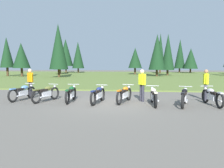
# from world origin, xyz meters

# --- Properties ---
(ground_plane) EXTENTS (140.00, 140.00, 0.00)m
(ground_plane) POSITION_xyz_m (0.00, 0.00, 0.00)
(ground_plane) COLOR #605B54
(grass_moorland) EXTENTS (80.00, 44.00, 0.10)m
(grass_moorland) POSITION_xyz_m (0.00, 26.74, 0.05)
(grass_moorland) COLOR #5B7033
(grass_moorland) RESTS_ON ground
(forest_treeline) EXTENTS (44.55, 27.91, 8.94)m
(forest_treeline) POSITION_xyz_m (1.15, 33.53, 4.20)
(forest_treeline) COLOR #47331E
(forest_treeline) RESTS_ON ground
(motorcycle_sky_blue) EXTENTS (0.68, 2.08, 0.88)m
(motorcycle_sky_blue) POSITION_xyz_m (-4.81, 0.28, 0.44)
(motorcycle_sky_blue) COLOR black
(motorcycle_sky_blue) RESTS_ON ground
(motorcycle_olive) EXTENTS (0.83, 2.04, 0.88)m
(motorcycle_olive) POSITION_xyz_m (-3.39, 0.05, 0.44)
(motorcycle_olive) COLOR black
(motorcycle_olive) RESTS_ON ground
(motorcycle_british_green) EXTENTS (0.62, 2.10, 0.88)m
(motorcycle_british_green) POSITION_xyz_m (-2.06, 0.05, 0.44)
(motorcycle_british_green) COLOR black
(motorcycle_british_green) RESTS_ON ground
(motorcycle_navy) EXTENTS (0.62, 2.09, 0.88)m
(motorcycle_navy) POSITION_xyz_m (-0.61, -0.14, 0.44)
(motorcycle_navy) COLOR black
(motorcycle_navy) RESTS_ON ground
(motorcycle_orange) EXTENTS (0.83, 2.04, 0.88)m
(motorcycle_orange) POSITION_xyz_m (0.68, 0.19, 0.44)
(motorcycle_orange) COLOR black
(motorcycle_orange) RESTS_ON ground
(motorcycle_cream) EXTENTS (0.62, 2.10, 0.88)m
(motorcycle_cream) POSITION_xyz_m (2.10, -0.34, 0.44)
(motorcycle_cream) COLOR black
(motorcycle_cream) RESTS_ON ground
(motorcycle_black) EXTENTS (0.83, 2.04, 0.88)m
(motorcycle_black) POSITION_xyz_m (3.48, -0.45, 0.44)
(motorcycle_black) COLOR black
(motorcycle_black) RESTS_ON ground
(motorcycle_silver) EXTENTS (0.63, 2.10, 0.88)m
(motorcycle_silver) POSITION_xyz_m (4.80, -0.17, 0.44)
(motorcycle_silver) COLOR black
(motorcycle_silver) RESTS_ON ground
(rider_in_hivis_vest) EXTENTS (0.38, 0.48, 1.67)m
(rider_in_hivis_vest) POSITION_xyz_m (1.57, 0.60, 0.95)
(rider_in_hivis_vest) COLOR #2D2D38
(rider_in_hivis_vest) RESTS_ON ground
(rider_with_back_turned) EXTENTS (0.44, 0.40, 1.67)m
(rider_with_back_turned) POSITION_xyz_m (-5.13, 1.74, 0.95)
(rider_with_back_turned) COLOR black
(rider_with_back_turned) RESTS_ON ground
(rider_checking_bike) EXTENTS (0.26, 0.55, 1.67)m
(rider_checking_bike) POSITION_xyz_m (4.98, 1.37, 0.95)
(rider_checking_bike) COLOR #2D2D38
(rider_checking_bike) RESTS_ON ground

